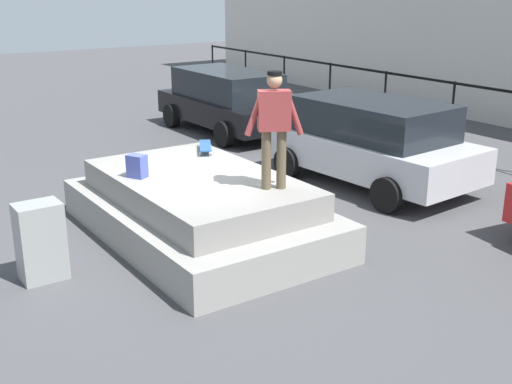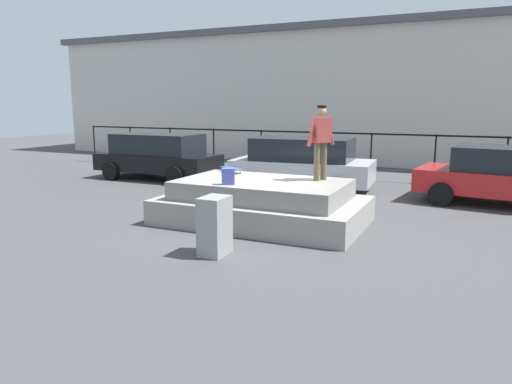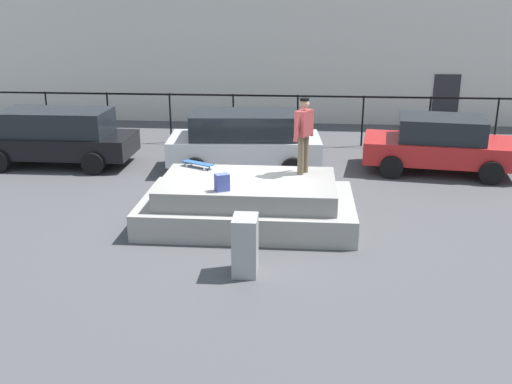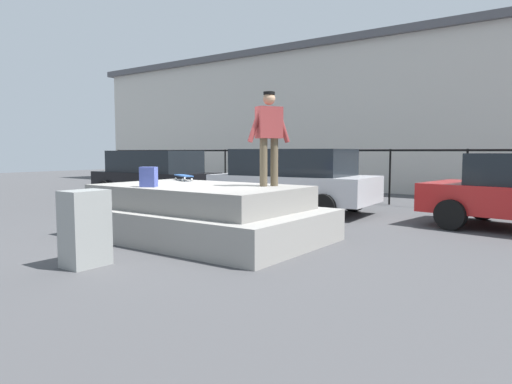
# 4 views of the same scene
# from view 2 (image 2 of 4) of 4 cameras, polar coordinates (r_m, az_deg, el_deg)

# --- Properties ---
(ground_plane) EXTENTS (60.00, 60.00, 0.00)m
(ground_plane) POSITION_cam_2_polar(r_m,az_deg,el_deg) (11.27, 0.46, -3.48)
(ground_plane) COLOR #424244
(concrete_ledge) EXTENTS (4.65, 2.81, 0.99)m
(concrete_ledge) POSITION_cam_2_polar(r_m,az_deg,el_deg) (11.04, 0.77, -1.38)
(concrete_ledge) COLOR gray
(concrete_ledge) RESTS_ON ground_plane
(skateboarder) EXTENTS (0.48, 0.79, 1.70)m
(skateboarder) POSITION_cam_2_polar(r_m,az_deg,el_deg) (10.96, 7.80, 6.54)
(skateboarder) COLOR brown
(skateboarder) RESTS_ON concrete_ledge
(skateboard) EXTENTS (0.81, 0.57, 0.12)m
(skateboard) POSITION_cam_2_polar(r_m,az_deg,el_deg) (12.22, -2.95, 2.84)
(skateboard) COLOR #264C8C
(skateboard) RESTS_ON concrete_ledge
(backpack) EXTENTS (0.34, 0.31, 0.36)m
(backpack) POSITION_cam_2_polar(r_m,az_deg,el_deg) (10.38, -3.37, 1.88)
(backpack) COLOR #3F4C99
(backpack) RESTS_ON concrete_ledge
(car_black_hatchback_near) EXTENTS (4.51, 2.12, 1.65)m
(car_black_hatchback_near) POSITION_cam_2_polar(r_m,az_deg,el_deg) (17.75, -11.69, 4.38)
(car_black_hatchback_near) COLOR black
(car_black_hatchback_near) RESTS_ON ground_plane
(car_silver_hatchback_mid) EXTENTS (4.44, 2.48, 1.69)m
(car_silver_hatchback_mid) POSITION_cam_2_polar(r_m,az_deg,el_deg) (14.98, 5.61, 3.50)
(car_silver_hatchback_mid) COLOR #B7B7BC
(car_silver_hatchback_mid) RESTS_ON ground_plane
(car_red_sedan_far) EXTENTS (4.45, 2.66, 1.59)m
(car_red_sedan_far) POSITION_cam_2_polar(r_m,az_deg,el_deg) (14.50, 27.29, 1.80)
(car_red_sedan_far) COLOR #B21E1E
(car_red_sedan_far) RESTS_ON ground_plane
(utility_box) EXTENTS (0.44, 0.60, 1.08)m
(utility_box) POSITION_cam_2_polar(r_m,az_deg,el_deg) (8.71, -4.98, -4.09)
(utility_box) COLOR gray
(utility_box) RESTS_ON ground_plane
(fence_row) EXTENTS (24.06, 0.06, 1.70)m
(fence_row) POSITION_cam_2_polar(r_m,az_deg,el_deg) (17.95, 10.24, 5.53)
(fence_row) COLOR black
(fence_row) RESTS_ON ground_plane
(warehouse_building) EXTENTS (34.59, 8.60, 6.29)m
(warehouse_building) POSITION_cam_2_polar(r_m,az_deg,el_deg) (25.44, 14.91, 11.18)
(warehouse_building) COLOR beige
(warehouse_building) RESTS_ON ground_plane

